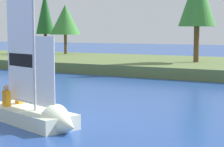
% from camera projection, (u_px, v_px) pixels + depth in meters
% --- Properties ---
extents(shore_bank, '(80.00, 13.82, 0.79)m').
position_uv_depth(shore_bank, '(206.00, 66.00, 32.64)').
color(shore_bank, '#5B703D').
rests_on(shore_bank, ground).
extents(shoreline_tree_midleft, '(2.11, 2.11, 7.03)m').
position_uv_depth(shoreline_tree_midleft, '(45.00, 13.00, 45.24)').
color(shoreline_tree_midleft, brown).
rests_on(shoreline_tree_midleft, shore_bank).
extents(shoreline_tree_centre, '(3.35, 3.35, 5.40)m').
position_uv_depth(shoreline_tree_centre, '(65.00, 20.00, 43.83)').
color(shoreline_tree_centre, brown).
rests_on(shoreline_tree_centre, shore_bank).
extents(sailboat, '(4.81, 2.61, 5.45)m').
position_uv_depth(sailboat, '(39.00, 114.00, 13.55)').
color(sailboat, silver).
rests_on(sailboat, ground).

